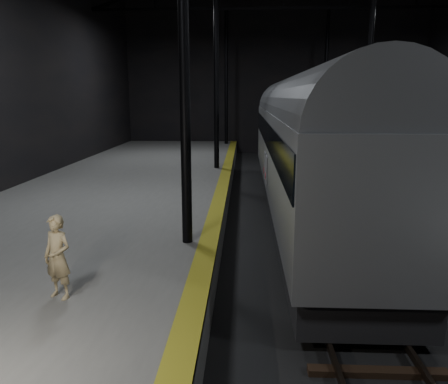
{
  "coord_description": "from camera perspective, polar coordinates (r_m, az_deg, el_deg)",
  "views": [
    {
      "loc": [
        -2.34,
        -14.79,
        4.72
      ],
      "look_at": [
        -2.92,
        -2.47,
        2.0
      ],
      "focal_mm": 35.0,
      "sensor_mm": 36.0,
      "label": 1
    }
  ],
  "objects": [
    {
      "name": "woman",
      "position": [
        8.73,
        -20.91,
        -7.96
      ],
      "size": [
        0.68,
        0.57,
        1.6
      ],
      "primitive_type": "imported",
      "rotation": [
        0.0,
        0.0,
        -0.38
      ],
      "color": "tan",
      "rests_on": "platform_left"
    },
    {
      "name": "track",
      "position": [
        15.68,
        11.19,
        -5.07
      ],
      "size": [
        2.4,
        43.0,
        0.24
      ],
      "color": "#3F3328",
      "rests_on": "ground"
    },
    {
      "name": "tactile_strip",
      "position": [
        15.28,
        -0.81,
        -1.64
      ],
      "size": [
        0.5,
        43.8,
        0.01
      ],
      "primitive_type": "cube",
      "color": "olive",
      "rests_on": "platform_left"
    },
    {
      "name": "platform_left",
      "position": [
        16.23,
        -15.98,
        -3.14
      ],
      "size": [
        9.0,
        43.8,
        1.0
      ],
      "primitive_type": "cube",
      "color": "#585855",
      "rests_on": "ground"
    },
    {
      "name": "ground",
      "position": [
        15.7,
        11.18,
        -5.31
      ],
      "size": [
        44.0,
        44.0,
        0.0
      ],
      "primitive_type": "plane",
      "color": "black",
      "rests_on": "ground"
    },
    {
      "name": "train",
      "position": [
        17.56,
        10.41,
        6.72
      ],
      "size": [
        3.04,
        20.34,
        5.44
      ],
      "color": "#A9ACB2",
      "rests_on": "ground"
    }
  ]
}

